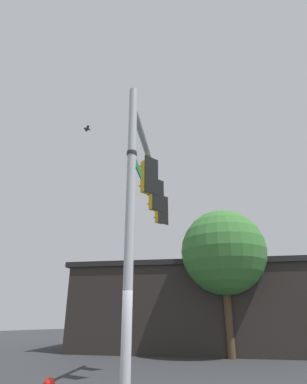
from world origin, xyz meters
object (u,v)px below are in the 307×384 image
(street_name_sign, at_px, (135,162))
(traffic_light_nearest_pole, at_px, (147,177))
(traffic_light_mid_inner, at_px, (155,196))
(bird_flying, at_px, (87,129))
(traffic_light_mid_outer, at_px, (160,211))

(street_name_sign, bearing_deg, traffic_light_nearest_pole, 40.85)
(traffic_light_mid_inner, height_order, bird_flying, bird_flying)
(traffic_light_nearest_pole, height_order, traffic_light_mid_inner, same)
(street_name_sign, distance_m, bird_flying, 4.45)
(traffic_light_nearest_pole, bearing_deg, traffic_light_mid_outer, 40.41)
(traffic_light_mid_outer, distance_m, street_name_sign, 5.51)
(traffic_light_mid_outer, xyz_separation_m, bird_flying, (-3.76, -0.13, 2.30))
(traffic_light_mid_outer, height_order, street_name_sign, traffic_light_mid_outer)
(street_name_sign, xyz_separation_m, bird_flying, (0.40, 3.44, 2.80))
(street_name_sign, bearing_deg, bird_flying, 83.29)
(traffic_light_nearest_pole, relative_size, street_name_sign, 1.20)
(traffic_light_mid_inner, relative_size, street_name_sign, 1.20)
(traffic_light_nearest_pole, height_order, traffic_light_mid_outer, same)
(traffic_light_nearest_pole, distance_m, bird_flying, 3.32)
(traffic_light_mid_inner, bearing_deg, traffic_light_nearest_pole, -139.59)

